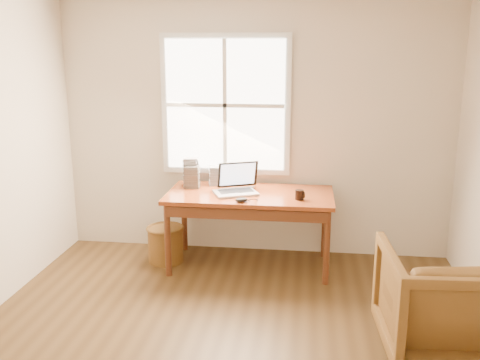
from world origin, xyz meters
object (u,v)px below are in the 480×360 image
object	(u,v)px
laptop	(235,177)
coffee_mug	(299,195)
desk	(250,195)
cd_stack_a	(192,172)
armchair	(446,303)
wicker_stool	(166,245)

from	to	relation	value
laptop	coffee_mug	world-z (taller)	laptop
laptop	desk	bearing A→B (deg)	-3.86
cd_stack_a	desk	bearing A→B (deg)	-21.59
armchair	cd_stack_a	bearing A→B (deg)	-41.13
armchair	cd_stack_a	xyz separation A→B (m)	(-2.15, 1.66, 0.48)
armchair	cd_stack_a	size ratio (longest dim) A/B	3.26
armchair	desk	bearing A→B (deg)	-46.28
wicker_stool	cd_stack_a	bearing A→B (deg)	47.20
wicker_stool	coffee_mug	world-z (taller)	coffee_mug
wicker_stool	laptop	world-z (taller)	laptop
laptop	cd_stack_a	xyz separation A→B (m)	(-0.49, 0.30, -0.03)
desk	wicker_stool	world-z (taller)	desk
desk	wicker_stool	distance (m)	1.02
armchair	wicker_stool	bearing A→B (deg)	-34.14
desk	laptop	xyz separation A→B (m)	(-0.13, -0.05, 0.19)
desk	cd_stack_a	distance (m)	0.69
coffee_mug	cd_stack_a	distance (m)	1.18
desk	cd_stack_a	bearing A→B (deg)	158.41
desk	wicker_stool	xyz separation A→B (m)	(-0.86, -0.00, -0.55)
wicker_stool	laptop	xyz separation A→B (m)	(0.72, -0.05, 0.74)
armchair	laptop	bearing A→B (deg)	-42.87
desk	coffee_mug	bearing A→B (deg)	-18.86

